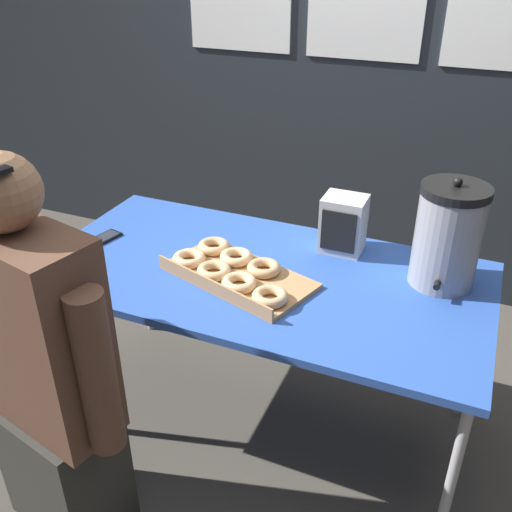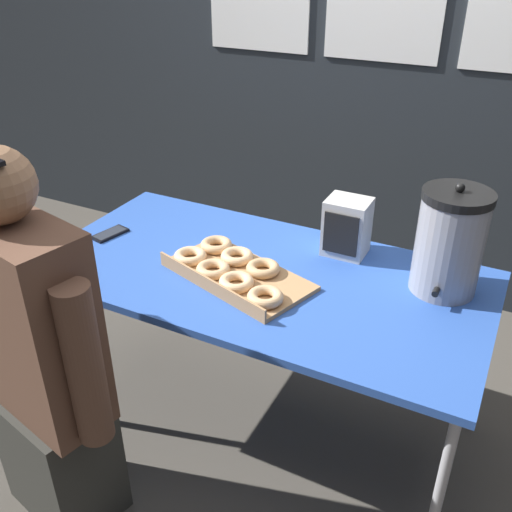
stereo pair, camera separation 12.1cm
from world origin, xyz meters
name	(u,v)px [view 2 (the right image)]	position (x,y,z in m)	size (l,w,h in m)	color
ground_plane	(259,418)	(0.00, 0.00, 0.00)	(12.00, 12.00, 0.00)	#4C473F
back_wall	(383,47)	(0.00, 1.34, 1.28)	(6.00, 0.11, 2.56)	#23282D
folding_table	(260,281)	(0.00, 0.00, 0.67)	(1.60, 0.81, 0.71)	#2D56B2
donut_box	(233,271)	(-0.07, -0.07, 0.74)	(0.58, 0.42, 0.05)	tan
coffee_urn	(450,242)	(0.60, 0.18, 0.89)	(0.22, 0.25, 0.38)	#939399
cell_phone	(110,234)	(-0.66, -0.02, 0.72)	(0.10, 0.16, 0.01)	black
space_heater	(347,227)	(0.22, 0.27, 0.82)	(0.16, 0.14, 0.22)	silver
person_seated	(39,365)	(-0.42, -0.66, 0.62)	(0.61, 0.33, 1.31)	#33332D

